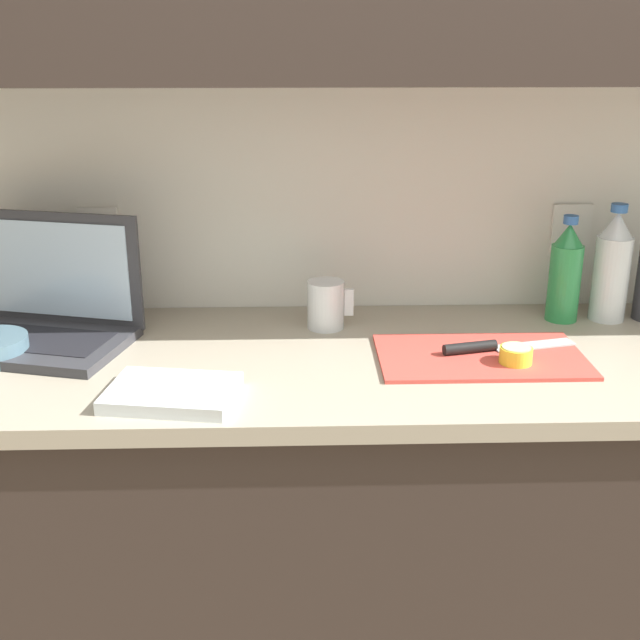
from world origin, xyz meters
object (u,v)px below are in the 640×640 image
object	(u,v)px
cutting_board	(481,356)
measuring_cup	(326,305)
knife	(487,347)
lemon_half_cut	(516,355)
laptop	(47,313)
bottle_oil_tall	(612,268)
bottle_water_clear	(565,273)

from	to	relation	value
cutting_board	measuring_cup	world-z (taller)	measuring_cup
knife	lemon_half_cut	world-z (taller)	lemon_half_cut
lemon_half_cut	laptop	bearing A→B (deg)	169.78
bottle_oil_tall	bottle_water_clear	xyz separation A→B (m)	(-0.10, 0.00, -0.01)
measuring_cup	bottle_oil_tall	bearing A→B (deg)	3.15
bottle_oil_tall	knife	bearing A→B (deg)	-147.40
lemon_half_cut	measuring_cup	bearing A→B (deg)	147.09
laptop	lemon_half_cut	world-z (taller)	laptop
cutting_board	knife	world-z (taller)	knife
knife	cutting_board	bearing A→B (deg)	-142.17
cutting_board	bottle_water_clear	xyz separation A→B (m)	(0.23, 0.22, 0.10)
bottle_water_clear	knife	bearing A→B (deg)	-136.60
cutting_board	bottle_water_clear	distance (m)	0.34
lemon_half_cut	bottle_water_clear	bearing A→B (deg)	56.87
laptop	bottle_oil_tall	size ratio (longest dim) A/B	1.56
laptop	lemon_half_cut	distance (m)	0.95
lemon_half_cut	measuring_cup	size ratio (longest dim) A/B	0.60
bottle_water_clear	measuring_cup	bearing A→B (deg)	-176.24
lemon_half_cut	measuring_cup	distance (m)	0.42
laptop	knife	bearing A→B (deg)	7.77
lemon_half_cut	bottle_water_clear	xyz separation A→B (m)	(0.17, 0.26, 0.08)
laptop	bottle_oil_tall	bearing A→B (deg)	19.09
laptop	knife	world-z (taller)	laptop
bottle_water_clear	lemon_half_cut	bearing A→B (deg)	-123.13
bottle_oil_tall	lemon_half_cut	bearing A→B (deg)	-136.12
bottle_oil_tall	measuring_cup	size ratio (longest dim) A/B	2.50
measuring_cup	knife	bearing A→B (deg)	-28.12
knife	measuring_cup	distance (m)	0.36
laptop	bottle_water_clear	size ratio (longest dim) A/B	1.72
laptop	lemon_half_cut	size ratio (longest dim) A/B	6.50
knife	bottle_water_clear	xyz separation A→B (m)	(0.21, 0.20, 0.09)
cutting_board	measuring_cup	bearing A→B (deg)	147.90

